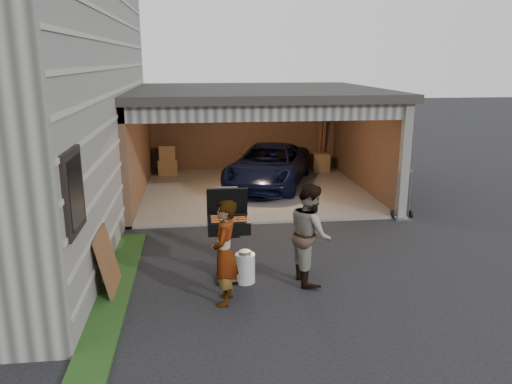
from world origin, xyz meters
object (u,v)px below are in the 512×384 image
man (310,233)px  hand_truck (403,210)px  woman (225,253)px  plywood_panel (108,262)px  propane_tank (245,268)px  minivan (269,168)px  bbq_grill (229,228)px

man → hand_truck: man is taller
woman → plywood_panel: (-1.84, 0.60, -0.31)m
propane_tank → minivan: bearing=78.2°
minivan → woman: (-1.71, -7.04, 0.23)m
man → hand_truck: (2.95, 3.06, -0.62)m
bbq_grill → hand_truck: size_ratio=1.32×
minivan → propane_tank: 6.49m
propane_tank → plywood_panel: plywood_panel is taller
minivan → man: bearing=-71.9°
woman → man: 1.58m
minivan → propane_tank: bearing=-81.5°
woman → bbq_grill: 0.86m
man → plywood_panel: man is taller
hand_truck → propane_tank: bearing=-137.7°
minivan → propane_tank: (-1.33, -6.35, -0.34)m
plywood_panel → hand_truck: 6.97m
hand_truck → minivan: bearing=134.5°
woman → man: bearing=125.9°
bbq_grill → plywood_panel: 2.02m
minivan → woman: woman is taller
bbq_grill → propane_tank: size_ratio=3.08×
woman → bbq_grill: woman is taller
propane_tank → bbq_grill: bearing=149.3°
man → propane_tank: man is taller
bbq_grill → plywood_panel: bbq_grill is taller
man → hand_truck: 4.30m
woman → propane_tank: 0.98m
propane_tank → plywood_panel: 2.23m
man → plywood_panel: size_ratio=1.63×
woman → hand_truck: size_ratio=1.40×
man → bbq_grill: size_ratio=1.10×
man → woman: bearing=108.1°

